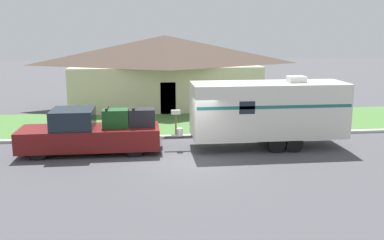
# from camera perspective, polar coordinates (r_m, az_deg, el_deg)

# --- Properties ---
(ground_plane) EXTENTS (120.00, 120.00, 0.00)m
(ground_plane) POSITION_cam_1_polar(r_m,az_deg,el_deg) (18.45, -0.31, -5.28)
(ground_plane) COLOR #47474C
(curb_strip) EXTENTS (80.00, 0.30, 0.14)m
(curb_strip) POSITION_cam_1_polar(r_m,az_deg,el_deg) (22.03, -1.38, -2.20)
(curb_strip) COLOR beige
(curb_strip) RESTS_ON ground_plane
(lawn_strip) EXTENTS (80.00, 7.00, 0.03)m
(lawn_strip) POSITION_cam_1_polar(r_m,az_deg,el_deg) (25.58, -2.13, -0.31)
(lawn_strip) COLOR #477538
(lawn_strip) RESTS_ON ground_plane
(house_across_street) EXTENTS (13.85, 6.76, 5.05)m
(house_across_street) POSITION_cam_1_polar(r_m,az_deg,el_deg) (30.80, -3.59, 6.70)
(house_across_street) COLOR beige
(house_across_street) RESTS_ON ground_plane
(pickup_truck) EXTENTS (6.31, 2.05, 2.09)m
(pickup_truck) POSITION_cam_1_polar(r_m,az_deg,el_deg) (19.74, -13.32, -1.68)
(pickup_truck) COLOR black
(pickup_truck) RESTS_ON ground_plane
(travel_trailer) EXTENTS (8.44, 2.25, 3.35)m
(travel_trailer) POSITION_cam_1_polar(r_m,az_deg,el_deg) (20.25, 10.15, 1.36)
(travel_trailer) COLOR black
(travel_trailer) RESTS_ON ground_plane
(mailbox) EXTENTS (0.48, 0.20, 1.35)m
(mailbox) POSITION_cam_1_polar(r_m,az_deg,el_deg) (22.35, -2.18, 0.55)
(mailbox) COLOR brown
(mailbox) RESTS_ON ground_plane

